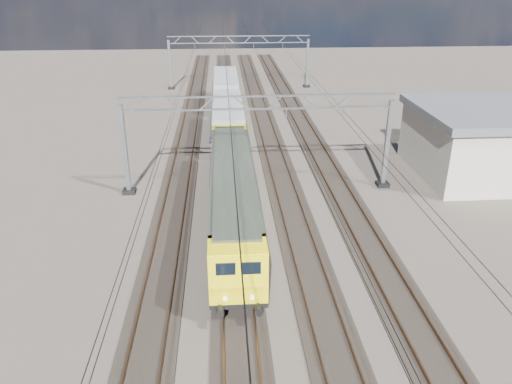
{
  "coord_description": "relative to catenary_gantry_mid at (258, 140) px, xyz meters",
  "views": [
    {
      "loc": [
        -2.5,
        -30.17,
        14.87
      ],
      "look_at": [
        -0.55,
        -1.9,
        2.4
      ],
      "focal_mm": 35.0,
      "sensor_mm": 36.0,
      "label": 1
    }
  ],
  "objects": [
    {
      "name": "hopper_wagon_lead",
      "position": [
        -2.0,
        11.95,
        -1.67
      ],
      "size": [
        3.38,
        13.0,
        3.25
      ],
      "color": "black",
      "rests_on": "ground"
    },
    {
      "name": "ground",
      "position": [
        -0.0,
        -4.0,
        -3.91
      ],
      "size": [
        160.0,
        160.0,
        0.0
      ],
      "primitive_type": "plane",
      "color": "#2C2621",
      "rests_on": "ground"
    },
    {
      "name": "track_outer_west",
      "position": [
        -6.0,
        -4.0,
        -3.83
      ],
      "size": [
        2.6,
        140.0,
        0.3
      ],
      "color": "black",
      "rests_on": "ground"
    },
    {
      "name": "catenary_gantry_far",
      "position": [
        0.0,
        36.0,
        0.0
      ],
      "size": [
        19.9,
        0.9,
        7.11
      ],
      "color": "gray",
      "rests_on": "ground"
    },
    {
      "name": "track_outer_east",
      "position": [
        6.0,
        -4.0,
        -3.83
      ],
      "size": [
        2.6,
        140.0,
        0.3
      ],
      "color": "black",
      "rests_on": "ground"
    },
    {
      "name": "hopper_wagon_mid",
      "position": [
        -2.0,
        26.15,
        -1.67
      ],
      "size": [
        3.38,
        13.0,
        3.25
      ],
      "color": "black",
      "rests_on": "ground"
    },
    {
      "name": "locomotive",
      "position": [
        -2.0,
        -5.75,
        -1.58
      ],
      "size": [
        2.76,
        21.1,
        3.62
      ],
      "color": "black",
      "rests_on": "ground"
    },
    {
      "name": "track_loco",
      "position": [
        -2.0,
        -4.0,
        -3.83
      ],
      "size": [
        2.6,
        140.0,
        0.3
      ],
      "color": "black",
      "rests_on": "ground"
    },
    {
      "name": "catenary_gantry_mid",
      "position": [
        0.0,
        0.0,
        0.0
      ],
      "size": [
        19.9,
        0.9,
        7.11
      ],
      "color": "gray",
      "rests_on": "ground"
    },
    {
      "name": "track_inner_east",
      "position": [
        2.0,
        -4.0,
        -3.83
      ],
      "size": [
        2.6,
        140.0,
        0.3
      ],
      "color": "black",
      "rests_on": "ground"
    },
    {
      "name": "overhead_wires",
      "position": [
        -0.0,
        4.0,
        1.84
      ],
      "size": [
        12.03,
        140.0,
        0.53
      ],
      "color": "black",
      "rests_on": "ground"
    }
  ]
}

